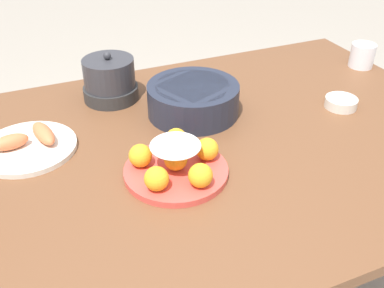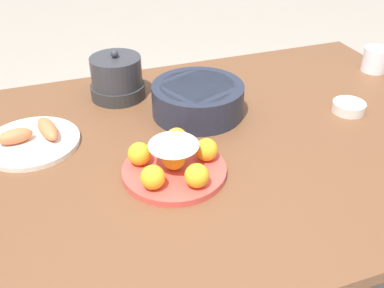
# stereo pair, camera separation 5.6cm
# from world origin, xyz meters

# --- Properties ---
(dining_table) EXTENTS (1.56, 1.04, 0.75)m
(dining_table) POSITION_xyz_m (0.00, 0.00, 0.67)
(dining_table) COLOR brown
(dining_table) RESTS_ON ground_plane
(cake_plate) EXTENTS (0.25, 0.25, 0.09)m
(cake_plate) POSITION_xyz_m (-0.13, -0.10, 0.78)
(cake_plate) COLOR #E04C42
(cake_plate) RESTS_ON dining_table
(serving_bowl) EXTENTS (0.27, 0.27, 0.09)m
(serving_bowl) POSITION_xyz_m (0.03, 0.16, 0.80)
(serving_bowl) COLOR #232838
(serving_bowl) RESTS_ON dining_table
(sauce_bowl) EXTENTS (0.10, 0.10, 0.03)m
(sauce_bowl) POSITION_xyz_m (0.46, 0.02, 0.77)
(sauce_bowl) COLOR silver
(sauce_bowl) RESTS_ON dining_table
(seafood_platter) EXTENTS (0.25, 0.25, 0.05)m
(seafood_platter) POSITION_xyz_m (-0.44, 0.15, 0.76)
(seafood_platter) COLOR silver
(seafood_platter) RESTS_ON dining_table
(cup_far) EXTENTS (0.08, 0.08, 0.08)m
(cup_far) POSITION_xyz_m (0.72, 0.24, 0.79)
(cup_far) COLOR white
(cup_far) RESTS_ON dining_table
(warming_pot) EXTENTS (0.17, 0.17, 0.16)m
(warming_pot) POSITION_xyz_m (-0.17, 0.35, 0.81)
(warming_pot) COLOR #2D2D2D
(warming_pot) RESTS_ON dining_table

